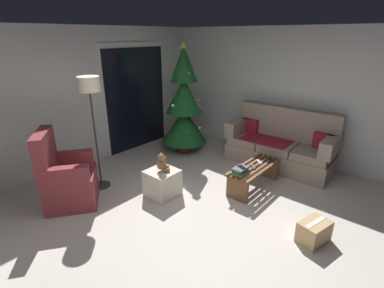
# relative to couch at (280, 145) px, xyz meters

# --- Properties ---
(ground_plane) EXTENTS (7.00, 7.00, 0.00)m
(ground_plane) POSITION_rel_couch_xyz_m (-2.32, -0.16, -0.40)
(ground_plane) COLOR #BCB2A8
(wall_back) EXTENTS (5.72, 0.12, 2.50)m
(wall_back) POSITION_rel_couch_xyz_m (-2.32, 2.90, 0.85)
(wall_back) COLOR beige
(wall_back) RESTS_ON ground
(wall_right) EXTENTS (0.12, 6.00, 2.50)m
(wall_right) POSITION_rel_couch_xyz_m (0.54, -0.16, 0.85)
(wall_right) COLOR beige
(wall_right) RESTS_ON ground
(patio_door_frame) EXTENTS (1.60, 0.02, 2.20)m
(patio_door_frame) POSITION_rel_couch_xyz_m (-1.08, 2.83, 0.70)
(patio_door_frame) COLOR silver
(patio_door_frame) RESTS_ON ground
(patio_door_glass) EXTENTS (1.50, 0.02, 2.10)m
(patio_door_glass) POSITION_rel_couch_xyz_m (-1.08, 2.81, 0.65)
(patio_door_glass) COLOR black
(patio_door_glass) RESTS_ON ground
(couch) EXTENTS (0.84, 1.96, 1.08)m
(couch) POSITION_rel_couch_xyz_m (0.00, 0.00, 0.00)
(couch) COLOR gray
(couch) RESTS_ON ground
(coffee_table) EXTENTS (1.10, 0.40, 0.39)m
(coffee_table) POSITION_rel_couch_xyz_m (-1.09, -0.06, -0.14)
(coffee_table) COLOR brown
(coffee_table) RESTS_ON ground
(remote_silver) EXTENTS (0.13, 0.15, 0.02)m
(remote_silver) POSITION_rel_couch_xyz_m (-0.94, -0.06, -0.00)
(remote_silver) COLOR #ADADB2
(remote_silver) RESTS_ON coffee_table
(remote_graphite) EXTENTS (0.14, 0.14, 0.02)m
(remote_graphite) POSITION_rel_couch_xyz_m (-1.16, -0.08, -0.00)
(remote_graphite) COLOR #333338
(remote_graphite) RESTS_ON coffee_table
(remote_black) EXTENTS (0.16, 0.06, 0.02)m
(remote_black) POSITION_rel_couch_xyz_m (-0.77, -0.16, -0.00)
(remote_black) COLOR black
(remote_black) RESTS_ON coffee_table
(book_stack) EXTENTS (0.29, 0.23, 0.09)m
(book_stack) POSITION_rel_couch_xyz_m (-1.46, -0.02, 0.03)
(book_stack) COLOR #337042
(book_stack) RESTS_ON coffee_table
(cell_phone) EXTENTS (0.12, 0.16, 0.01)m
(cell_phone) POSITION_rel_couch_xyz_m (-1.44, -0.03, 0.09)
(cell_phone) COLOR black
(cell_phone) RESTS_ON book_stack
(christmas_tree) EXTENTS (0.94, 0.94, 2.22)m
(christmas_tree) POSITION_rel_couch_xyz_m (-0.64, 1.86, 0.57)
(christmas_tree) COLOR #4C1E19
(christmas_tree) RESTS_ON ground
(armchair) EXTENTS (0.96, 0.96, 1.13)m
(armchair) POSITION_rel_couch_xyz_m (-3.28, 1.76, 0.00)
(armchair) COLOR maroon
(armchair) RESTS_ON ground
(floor_lamp) EXTENTS (0.32, 0.32, 1.78)m
(floor_lamp) POSITION_rel_couch_xyz_m (-2.68, 1.86, 1.11)
(floor_lamp) COLOR #2D2D30
(floor_lamp) RESTS_ON ground
(ottoman) EXTENTS (0.44, 0.44, 0.42)m
(ottoman) POSITION_rel_couch_xyz_m (-2.22, 0.89, -0.19)
(ottoman) COLOR beige
(ottoman) RESTS_ON ground
(teddy_bear_chestnut) EXTENTS (0.22, 0.21, 0.29)m
(teddy_bear_chestnut) POSITION_rel_couch_xyz_m (-2.21, 0.88, 0.14)
(teddy_bear_chestnut) COLOR brown
(teddy_bear_chestnut) RESTS_ON ottoman
(cardboard_box_taped_mid_floor) EXTENTS (0.44, 0.34, 0.27)m
(cardboard_box_taped_mid_floor) POSITION_rel_couch_xyz_m (-1.77, -1.26, -0.27)
(cardboard_box_taped_mid_floor) COLOR tan
(cardboard_box_taped_mid_floor) RESTS_ON ground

